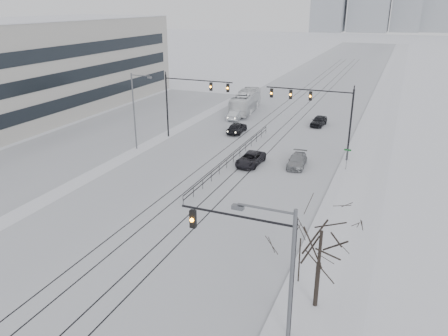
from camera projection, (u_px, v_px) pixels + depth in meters
road at (297, 106)px, 73.99m from camera, size 22.00×260.00×0.02m
sidewalk_east at (381, 113)px, 69.16m from camera, size 5.00×260.00×0.16m
curb at (365, 111)px, 70.04m from camera, size 0.10×260.00×0.12m
parking_strip at (110, 131)px, 59.50m from camera, size 14.00×60.00×0.03m
tram_rails at (261, 138)px, 56.70m from camera, size 5.30×180.00×0.01m
office_building at (3, 71)px, 63.37m from camera, size 20.20×62.20×14.11m
traffic_mast_near at (262, 257)px, 21.87m from camera, size 6.10×0.37×7.00m
traffic_mast_ne at (320, 108)px, 47.43m from camera, size 9.60×0.37×8.00m
traffic_mast_nw at (187, 96)px, 54.29m from camera, size 9.10×0.37×8.00m
street_light_east at (284, 289)px, 18.37m from camera, size 2.73×0.25×9.00m
street_light_west at (136, 106)px, 50.55m from camera, size 2.73×0.25×9.00m
bare_tree at (321, 239)px, 23.63m from camera, size 4.40×4.40×6.10m
median_fence at (233, 158)px, 47.88m from camera, size 0.06×24.00×1.00m
street_sign at (347, 156)px, 45.03m from camera, size 0.70×0.06×2.40m
sedan_sb_inner at (237, 128)px, 58.49m from camera, size 1.83×4.39×1.49m
sedan_sb_outer at (236, 115)px, 65.26m from camera, size 1.58×4.41×1.45m
sedan_nb_front at (251, 159)px, 47.07m from camera, size 2.36×4.78×1.30m
sedan_nb_right at (297, 161)px, 46.62m from camera, size 2.11×4.50×1.27m
sedan_nb_far at (319, 121)px, 61.95m from camera, size 2.04×4.24×1.39m
box_truck at (246, 102)px, 69.56m from camera, size 4.09×11.77×3.21m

